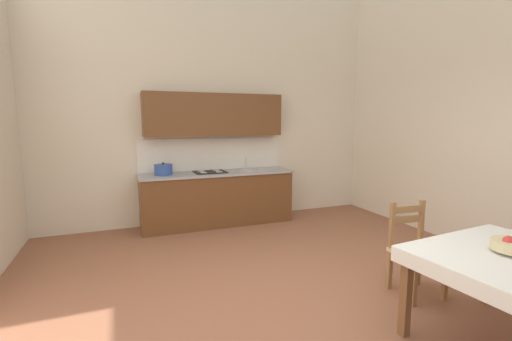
# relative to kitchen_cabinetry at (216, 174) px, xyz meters

# --- Properties ---
(ground_plane) EXTENTS (6.42, 7.16, 0.10)m
(ground_plane) POSITION_rel_kitchen_cabinetry_xyz_m (0.08, -3.01, -0.91)
(ground_plane) COLOR #935B42
(wall_back) EXTENTS (6.42, 0.12, 4.25)m
(wall_back) POSITION_rel_kitchen_cabinetry_xyz_m (0.08, 0.33, 1.27)
(wall_back) COLOR silver
(wall_back) RESTS_ON ground_plane
(kitchen_cabinetry) EXTENTS (2.55, 0.63, 2.20)m
(kitchen_cabinetry) POSITION_rel_kitchen_cabinetry_xyz_m (0.00, 0.00, 0.00)
(kitchen_cabinetry) COLOR brown
(kitchen_cabinetry) RESTS_ON ground_plane
(dining_table) EXTENTS (1.40, 1.13, 0.75)m
(dining_table) POSITION_rel_kitchen_cabinetry_xyz_m (1.20, -3.98, -0.23)
(dining_table) COLOR brown
(dining_table) RESTS_ON ground_plane
(dining_chair_kitchen_side) EXTENTS (0.46, 0.46, 0.93)m
(dining_chair_kitchen_side) POSITION_rel_kitchen_cabinetry_xyz_m (1.22, -3.10, -0.41)
(dining_chair_kitchen_side) COLOR #D1BC89
(dining_chair_kitchen_side) RESTS_ON ground_plane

